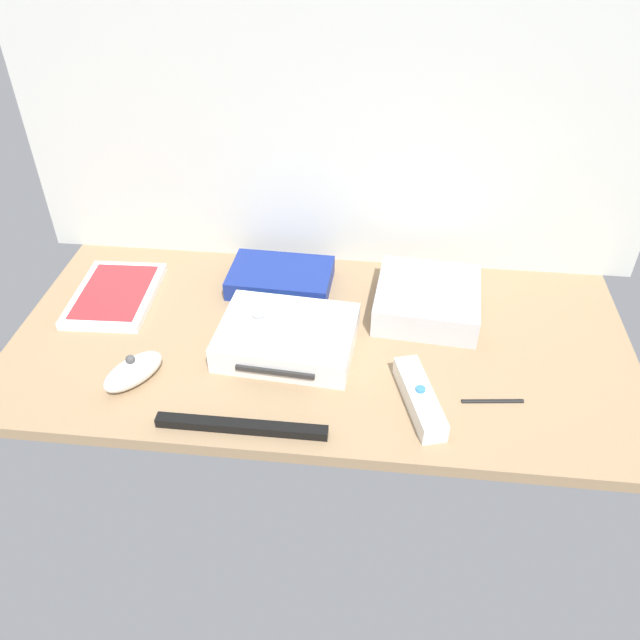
{
  "coord_description": "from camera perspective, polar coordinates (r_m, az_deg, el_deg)",
  "views": [
    {
      "loc": [
        8.62,
        -79.09,
        66.75
      ],
      "look_at": [
        0.0,
        0.0,
        4.0
      ],
      "focal_mm": 35.93,
      "sensor_mm": 36.0,
      "label": 1
    }
  ],
  "objects": [
    {
      "name": "ground_plane",
      "position": [
        1.04,
        0.0,
        -2.15
      ],
      "size": [
        100.0,
        48.0,
        2.0
      ],
      "primitive_type": "cube",
      "color": "#9E7F5B",
      "rests_on": "ground"
    },
    {
      "name": "back_wall",
      "position": [
        1.1,
        1.48,
        19.78
      ],
      "size": [
        110.0,
        1.2,
        64.0
      ],
      "primitive_type": "cube",
      "color": "silver",
      "rests_on": "ground"
    },
    {
      "name": "game_console",
      "position": [
        1.01,
        -2.94,
        -1.53
      ],
      "size": [
        22.14,
        17.69,
        4.4
      ],
      "rotation": [
        0.0,
        0.0,
        -0.08
      ],
      "color": "white",
      "rests_on": "ground_plane"
    },
    {
      "name": "mini_computer",
      "position": [
        1.1,
        9.53,
        1.83
      ],
      "size": [
        18.36,
        18.36,
        5.3
      ],
      "rotation": [
        0.0,
        0.0,
        -0.08
      ],
      "color": "silver",
      "rests_on": "ground_plane"
    },
    {
      "name": "game_case",
      "position": [
        1.18,
        -17.78,
        2.15
      ],
      "size": [
        14.41,
        19.57,
        1.56
      ],
      "rotation": [
        0.0,
        0.0,
        0.04
      ],
      "color": "white",
      "rests_on": "ground_plane"
    },
    {
      "name": "network_router",
      "position": [
        1.15,
        -3.52,
        3.77
      ],
      "size": [
        18.43,
        12.87,
        3.4
      ],
      "rotation": [
        0.0,
        0.0,
        -0.04
      ],
      "color": "navy",
      "rests_on": "ground_plane"
    },
    {
      "name": "remote_wand",
      "position": [
        0.93,
        8.84,
        -6.86
      ],
      "size": [
        7.7,
        15.21,
        3.4
      ],
      "rotation": [
        0.0,
        0.0,
        0.29
      ],
      "color": "white",
      "rests_on": "ground_plane"
    },
    {
      "name": "remote_nunchuk",
      "position": [
        0.99,
        -16.3,
        -4.42
      ],
      "size": [
        9.3,
        10.73,
        5.1
      ],
      "rotation": [
        0.0,
        0.0,
        -0.6
      ],
      "color": "white",
      "rests_on": "ground_plane"
    },
    {
      "name": "remote_classic_pad",
      "position": [
        0.98,
        -3.22,
        -0.35
      ],
      "size": [
        14.94,
        9.02,
        2.4
      ],
      "rotation": [
        0.0,
        0.0,
        -0.07
      ],
      "color": "white",
      "rests_on": "game_console"
    },
    {
      "name": "sensor_bar",
      "position": [
        0.9,
        -7.02,
        -9.39
      ],
      "size": [
        24.0,
        1.84,
        1.4
      ],
      "primitive_type": "cube",
      "rotation": [
        0.0,
        0.0,
        0.0
      ],
      "color": "black",
      "rests_on": "ground_plane"
    },
    {
      "name": "stylus_pen",
      "position": [
        0.97,
        15.14,
        -6.88
      ],
      "size": [
        9.02,
        1.74,
        0.7
      ],
      "primitive_type": "cylinder",
      "rotation": [
        0.0,
        1.57,
        0.12
      ],
      "color": "black",
      "rests_on": "ground_plane"
    }
  ]
}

